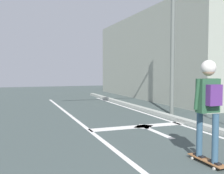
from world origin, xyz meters
TOP-DOWN VIEW (x-y plane):
  - lane_line_center at (0.30, 6.00)m, footprint 0.12×20.00m
  - lane_line_curbside at (3.16, 6.00)m, footprint 0.12×20.00m
  - stop_bar at (1.80, 7.41)m, footprint 3.02×0.40m
  - lane_arrow_stem at (1.96, 6.51)m, footprint 0.16×1.40m
  - lane_arrow_head at (1.96, 7.36)m, footprint 0.71×0.71m
  - curb_strip at (3.41, 6.00)m, footprint 0.24×24.00m
  - skateboard at (1.53, 4.11)m, footprint 0.22×0.84m
  - skater at (1.53, 4.10)m, footprint 0.49×0.64m
  - traffic_signal_mast at (2.80, 8.91)m, footprint 5.20×0.34m
  - building_block at (9.66, 14.92)m, footprint 8.70×12.71m

SIDE VIEW (x-z plane):
  - lane_line_center at x=0.30m, z-range 0.00..0.01m
  - lane_line_curbside at x=3.16m, z-range 0.00..0.01m
  - stop_bar at x=1.80m, z-range 0.00..0.01m
  - lane_arrow_stem at x=1.96m, z-range 0.00..0.01m
  - lane_arrow_head at x=1.96m, z-range 0.00..0.01m
  - skateboard at x=1.53m, z-range 0.03..0.10m
  - curb_strip at x=3.41m, z-range 0.00..0.14m
  - skater at x=1.53m, z-range 0.33..2.10m
  - building_block at x=9.66m, z-range 0.00..5.13m
  - traffic_signal_mast at x=2.80m, z-range 1.11..6.73m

